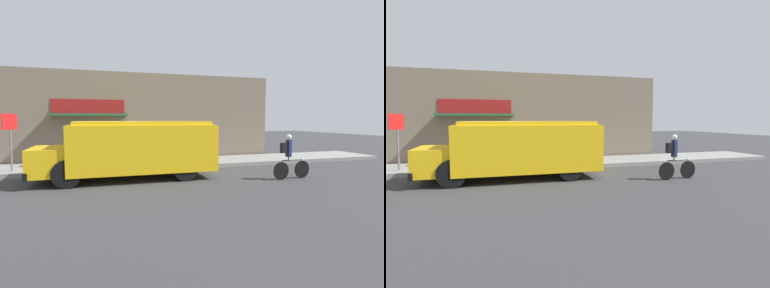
# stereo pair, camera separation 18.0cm
# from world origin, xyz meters

# --- Properties ---
(ground_plane) EXTENTS (70.00, 70.00, 0.00)m
(ground_plane) POSITION_xyz_m (0.00, 0.00, 0.00)
(ground_plane) COLOR #38383A
(sidewalk) EXTENTS (28.00, 2.71, 0.17)m
(sidewalk) POSITION_xyz_m (0.00, 1.35, 0.09)
(sidewalk) COLOR gray
(sidewalk) RESTS_ON ground_plane
(storefront) EXTENTS (17.61, 1.06, 4.43)m
(storefront) POSITION_xyz_m (-0.02, 2.88, 2.22)
(storefront) COLOR #756656
(storefront) RESTS_ON ground_plane
(school_bus) EXTENTS (6.23, 2.67, 2.07)m
(school_bus) POSITION_xyz_m (0.90, -1.35, 1.11)
(school_bus) COLOR yellow
(school_bus) RESTS_ON ground_plane
(cyclist) EXTENTS (1.55, 0.21, 1.61)m
(cyclist) POSITION_xyz_m (6.18, -3.14, 0.78)
(cyclist) COLOR black
(cyclist) RESTS_ON ground_plane
(stop_sign_post) EXTENTS (0.45, 0.45, 2.23)m
(stop_sign_post) POSITION_xyz_m (-3.47, 0.70, 1.67)
(stop_sign_post) COLOR slate
(stop_sign_post) RESTS_ON sidewalk
(trash_bin) EXTENTS (0.60, 0.60, 0.86)m
(trash_bin) POSITION_xyz_m (-2.39, 1.59, 0.61)
(trash_bin) COLOR #2D5138
(trash_bin) RESTS_ON sidewalk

